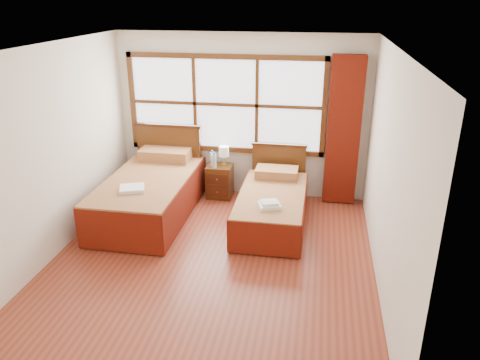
# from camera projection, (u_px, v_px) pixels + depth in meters

# --- Properties ---
(floor) EXTENTS (4.50, 4.50, 0.00)m
(floor) POSITION_uv_depth(u_px,v_px,m) (212.00, 261.00, 5.88)
(floor) COLOR brown
(floor) RESTS_ON ground
(ceiling) EXTENTS (4.50, 4.50, 0.00)m
(ceiling) POSITION_uv_depth(u_px,v_px,m) (206.00, 48.00, 4.91)
(ceiling) COLOR white
(ceiling) RESTS_ON wall_back
(wall_back) EXTENTS (4.00, 0.00, 4.00)m
(wall_back) POSITION_uv_depth(u_px,v_px,m) (242.00, 117.00, 7.45)
(wall_back) COLOR silver
(wall_back) RESTS_ON floor
(wall_left) EXTENTS (0.00, 4.50, 4.50)m
(wall_left) POSITION_uv_depth(u_px,v_px,m) (50.00, 155.00, 5.71)
(wall_left) COLOR silver
(wall_left) RESTS_ON floor
(wall_right) EXTENTS (0.00, 4.50, 4.50)m
(wall_right) POSITION_uv_depth(u_px,v_px,m) (388.00, 175.00, 5.08)
(wall_right) COLOR silver
(wall_right) RESTS_ON floor
(window) EXTENTS (3.16, 0.06, 1.56)m
(window) POSITION_uv_depth(u_px,v_px,m) (226.00, 104.00, 7.38)
(window) COLOR white
(window) RESTS_ON wall_back
(curtain) EXTENTS (0.50, 0.16, 2.30)m
(curtain) POSITION_uv_depth(u_px,v_px,m) (343.00, 132.00, 7.12)
(curtain) COLOR #66160A
(curtain) RESTS_ON wall_back
(bed_left) EXTENTS (1.18, 2.29, 1.15)m
(bed_left) POSITION_uv_depth(u_px,v_px,m) (151.00, 192.00, 7.03)
(bed_left) COLOR #3D1C0C
(bed_left) RESTS_ON floor
(bed_right) EXTENTS (0.95, 1.97, 0.92)m
(bed_right) POSITION_uv_depth(u_px,v_px,m) (272.00, 205.00, 6.77)
(bed_right) COLOR #3D1C0C
(bed_right) RESTS_ON floor
(nightstand) EXTENTS (0.41, 0.40, 0.54)m
(nightstand) POSITION_uv_depth(u_px,v_px,m) (220.00, 181.00, 7.65)
(nightstand) COLOR #532D12
(nightstand) RESTS_ON floor
(towels_left) EXTENTS (0.40, 0.38, 0.05)m
(towels_left) POSITION_uv_depth(u_px,v_px,m) (132.00, 189.00, 6.41)
(towels_left) COLOR white
(towels_left) RESTS_ON bed_left
(towels_right) EXTENTS (0.35, 0.33, 0.08)m
(towels_right) POSITION_uv_depth(u_px,v_px,m) (269.00, 205.00, 6.20)
(towels_right) COLOR white
(towels_right) RESTS_ON bed_right
(lamp) EXTENTS (0.16, 0.16, 0.31)m
(lamp) POSITION_uv_depth(u_px,v_px,m) (224.00, 152.00, 7.51)
(lamp) COLOR gold
(lamp) RESTS_ON nightstand
(bottle_near) EXTENTS (0.07, 0.07, 0.25)m
(bottle_near) POSITION_uv_depth(u_px,v_px,m) (212.00, 159.00, 7.52)
(bottle_near) COLOR silver
(bottle_near) RESTS_ON nightstand
(bottle_far) EXTENTS (0.07, 0.07, 0.26)m
(bottle_far) POSITION_uv_depth(u_px,v_px,m) (214.00, 161.00, 7.42)
(bottle_far) COLOR silver
(bottle_far) RESTS_ON nightstand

